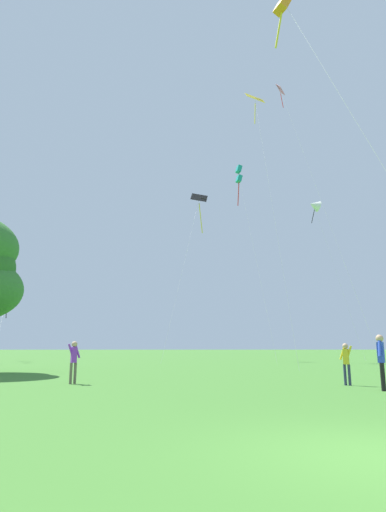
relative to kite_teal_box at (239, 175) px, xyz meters
name	(u,v)px	position (x,y,z in m)	size (l,w,h in m)	color
kite_teal_box	(239,175)	(0.00, 0.00, 0.00)	(1.77, 10.47, 21.07)	teal
kite_pink_low	(285,104)	(4.42, -4.23, 6.22)	(3.67, 12.63, 28.93)	pink
kite_white_distant	(314,205)	(9.14, 3.05, -2.37)	(3.27, 6.02, 18.33)	white
kite_red_high	(7,297)	(-24.82, 1.30, -13.34)	(3.91, 9.87, 7.81)	red
kite_yellow_diamond	(256,107)	(0.52, -8.92, 2.98)	(1.85, 10.92, 24.72)	yellow
kite_black_large	(199,207)	(-4.29, 3.28, -2.65)	(4.66, 12.10, 19.27)	black
person_in_red_shirt	(74,358)	(-10.24, -27.61, -18.95)	(0.48, 0.33, 1.60)	#665B4C
person_with_spool	(381,357)	(0.48, -30.46, -18.84)	(0.38, 0.53, 1.79)	black
person_foreground_watcher	(346,360)	(0.07, -28.43, -19.00)	(0.45, 0.33, 1.52)	#2D3351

